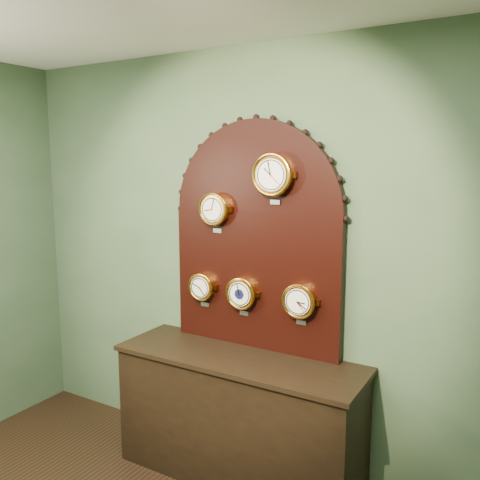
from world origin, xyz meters
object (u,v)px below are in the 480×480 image
Objects in this scene: arabic_clock at (273,175)px; barometer at (242,293)px; tide_clock at (300,301)px; hygrometer at (202,287)px; display_board at (256,229)px; roman_clock at (215,209)px; shop_counter at (238,419)px.

arabic_clock is 1.18× the size of barometer.
barometer is 0.98× the size of tide_clock.
arabic_clock is at bearing -0.20° from hygrometer.
display_board is at bearing 45.59° from barometer.
roman_clock is (-0.27, -0.07, 0.12)m from display_board.
tide_clock is at bearing 23.73° from shop_counter.
arabic_clock reaches higher than shop_counter.
arabic_clock is 1.29× the size of hygrometer.
roman_clock is at bearing 180.00° from tide_clock.
arabic_clock reaches higher than barometer.
shop_counter is at bearing -135.84° from arabic_clock.
display_board is 5.67× the size of barometer.
display_board is at bearing 90.00° from shop_counter.
roman_clock is at bearing -166.37° from display_board.
roman_clock is at bearing 179.99° from barometer.
display_board is 4.78× the size of arabic_clock.
arabic_clock is 0.79m from tide_clock.
hygrometer is 0.73m from tide_clock.
shop_counter is at bearing -90.00° from display_board.
roman_clock is 0.82m from tide_clock.
barometer is at bearing -0.14° from hygrometer.
hygrometer is at bearing 158.01° from shop_counter.
hygrometer is at bearing 179.62° from roman_clock.
barometer is (-0.22, 0.00, -0.78)m from arabic_clock.
barometer reaches higher than shop_counter.
tide_clock is (0.35, 0.15, 0.81)m from shop_counter.
display_board is 0.31m from roman_clock.
barometer reaches higher than hygrometer.
hygrometer is at bearing 179.80° from arabic_clock.
roman_clock reaches higher than tide_clock.
shop_counter is at bearing -21.99° from hygrometer.
tide_clock reaches higher than shop_counter.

